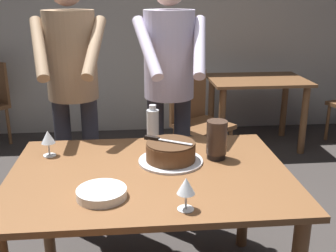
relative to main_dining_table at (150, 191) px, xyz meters
name	(u,v)px	position (x,y,z in m)	size (l,w,h in m)	color
back_wall	(136,15)	(0.00, 2.93, 0.71)	(10.00, 0.12, 2.70)	#BCB7AD
main_dining_table	(150,191)	(0.00, 0.00, 0.00)	(1.40, 0.99, 0.75)	brown
cake_on_platter	(171,153)	(0.12, 0.11, 0.16)	(0.34, 0.34, 0.11)	silver
cake_knife	(158,139)	(0.05, 0.15, 0.23)	(0.24, 0.15, 0.02)	silver
plate_stack	(102,193)	(-0.22, -0.25, 0.13)	(0.22, 0.22, 0.04)	white
wine_glass_near	(186,187)	(0.13, -0.38, 0.21)	(0.08, 0.08, 0.14)	silver
wine_glass_far	(48,138)	(-0.54, 0.26, 0.21)	(0.08, 0.08, 0.14)	silver
water_bottle	(153,128)	(0.04, 0.35, 0.22)	(0.07, 0.07, 0.25)	silver
hurricane_lamp	(217,139)	(0.37, 0.14, 0.22)	(0.11, 0.11, 0.21)	black
person_cutting_cake	(169,78)	(0.17, 0.71, 0.44)	(0.47, 0.56, 1.72)	#2D2D38
person_standing_beside	(73,79)	(-0.45, 0.74, 0.44)	(0.47, 0.56, 1.72)	#2D2D38
background_table	(256,94)	(1.24, 2.23, -0.06)	(1.00, 0.70, 0.74)	brown
background_chair_1	(197,118)	(0.53, 1.72, -0.15)	(0.61, 0.61, 0.90)	brown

